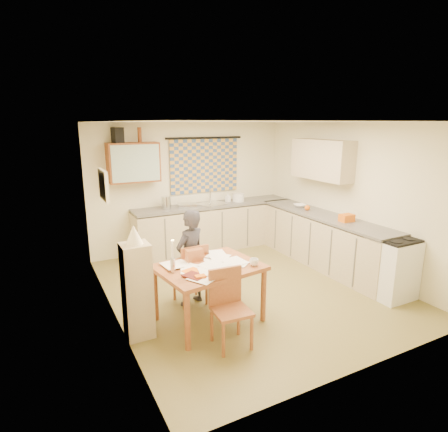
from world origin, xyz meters
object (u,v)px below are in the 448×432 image
counter_right (323,240)px  dining_table (209,293)px  shelf_stand (137,291)px  person (190,258)px  stove (391,268)px  counter_back (215,226)px  chair_far (191,284)px

counter_right → dining_table: bearing=-162.1°
counter_right → dining_table: size_ratio=2.18×
counter_right → shelf_stand: size_ratio=2.55×
counter_right → shelf_stand: 3.63m
person → shelf_stand: (-0.87, -0.48, -0.10)m
stove → person: (-2.67, 1.12, 0.23)m
counter_right → dining_table: (-2.64, -0.85, -0.07)m
counter_back → stove: counter_back is taller
counter_right → chair_far: counter_right is taller
stove → chair_far: (-2.67, 1.15, -0.17)m
counter_right → person: (-2.67, -0.32, 0.23)m
counter_right → chair_far: (-2.67, -0.29, -0.18)m
shelf_stand → chair_far: bearing=30.3°
stove → counter_right: bearing=90.0°
chair_far → counter_right: bearing=-176.3°
chair_far → shelf_stand: bearing=27.8°
stove → shelf_stand: (-3.54, 0.64, 0.13)m
person → dining_table: bearing=69.0°
dining_table → shelf_stand: bearing=168.5°
chair_far → dining_table: bearing=90.1°
stove → dining_table: stove is taller
stove → person: person is taller
stove → shelf_stand: bearing=169.8°
counter_back → dining_table: (-1.34, -2.56, -0.07)m
counter_back → chair_far: counter_back is taller
counter_back → counter_right: (1.30, -1.71, -0.00)m
counter_right → stove: (0.00, -1.44, -0.00)m
counter_right → person: 2.70m
counter_back → counter_right: 2.15m
chair_far → person: bearing=75.8°
stove → chair_far: 2.91m
counter_back → chair_far: bearing=-124.3°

